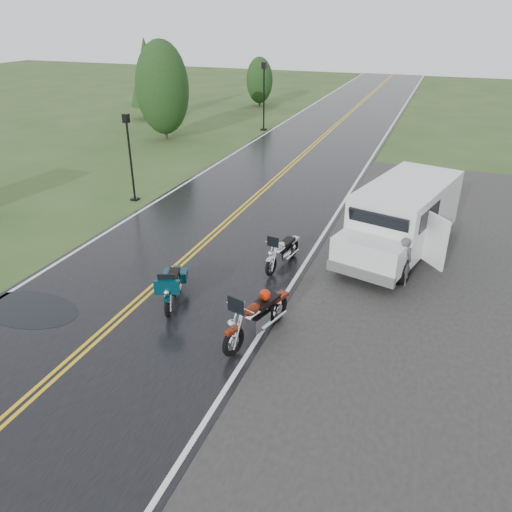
{
  "coord_description": "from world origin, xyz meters",
  "views": [
    {
      "loc": [
        7.4,
        -10.22,
        7.44
      ],
      "look_at": [
        2.8,
        2.0,
        1.0
      ],
      "focal_mm": 35.0,
      "sensor_mm": 36.0,
      "label": 1
    }
  ],
  "objects_px": {
    "motorcycle_silver": "(271,259)",
    "van_white": "(348,233)",
    "lamp_post_near_left": "(130,158)",
    "motorcycle_teal": "(167,298)",
    "person_at_van": "(402,263)",
    "lamp_post_far_left": "(264,97)",
    "motorcycle_red": "(233,331)"
  },
  "relations": [
    {
      "from": "motorcycle_silver",
      "to": "motorcycle_teal",
      "type": "bearing_deg",
      "value": -111.32
    },
    {
      "from": "van_white",
      "to": "motorcycle_red",
      "type": "bearing_deg",
      "value": -90.9
    },
    {
      "from": "motorcycle_red",
      "to": "motorcycle_teal",
      "type": "distance_m",
      "value": 2.47
    },
    {
      "from": "lamp_post_near_left",
      "to": "motorcycle_silver",
      "type": "bearing_deg",
      "value": -30.06
    },
    {
      "from": "motorcycle_teal",
      "to": "lamp_post_near_left",
      "type": "distance_m",
      "value": 9.86
    },
    {
      "from": "motorcycle_red",
      "to": "lamp_post_far_left",
      "type": "bearing_deg",
      "value": 124.31
    },
    {
      "from": "motorcycle_teal",
      "to": "motorcycle_silver",
      "type": "height_order",
      "value": "motorcycle_silver"
    },
    {
      "from": "person_at_van",
      "to": "lamp_post_far_left",
      "type": "xyz_separation_m",
      "value": [
        -11.19,
        19.04,
        1.46
      ]
    },
    {
      "from": "motorcycle_silver",
      "to": "lamp_post_near_left",
      "type": "xyz_separation_m",
      "value": [
        -7.86,
        4.55,
        1.24
      ]
    },
    {
      "from": "person_at_van",
      "to": "lamp_post_far_left",
      "type": "distance_m",
      "value": 22.13
    },
    {
      "from": "motorcycle_teal",
      "to": "person_at_van",
      "type": "height_order",
      "value": "person_at_van"
    },
    {
      "from": "van_white",
      "to": "lamp_post_near_left",
      "type": "height_order",
      "value": "lamp_post_near_left"
    },
    {
      "from": "van_white",
      "to": "lamp_post_near_left",
      "type": "relative_size",
      "value": 1.65
    },
    {
      "from": "motorcycle_silver",
      "to": "van_white",
      "type": "bearing_deg",
      "value": 44.86
    },
    {
      "from": "motorcycle_teal",
      "to": "motorcycle_silver",
      "type": "distance_m",
      "value": 3.63
    },
    {
      "from": "lamp_post_far_left",
      "to": "motorcycle_teal",
      "type": "bearing_deg",
      "value": -76.36
    },
    {
      "from": "motorcycle_silver",
      "to": "lamp_post_far_left",
      "type": "distance_m",
      "value": 21.25
    },
    {
      "from": "person_at_van",
      "to": "lamp_post_near_left",
      "type": "distance_m",
      "value": 12.27
    },
    {
      "from": "person_at_van",
      "to": "lamp_post_near_left",
      "type": "xyz_separation_m",
      "value": [
        -11.64,
        3.73,
        1.08
      ]
    },
    {
      "from": "lamp_post_far_left",
      "to": "person_at_van",
      "type": "bearing_deg",
      "value": -59.57
    },
    {
      "from": "van_white",
      "to": "motorcycle_teal",
      "type": "bearing_deg",
      "value": -114.94
    },
    {
      "from": "motorcycle_silver",
      "to": "van_white",
      "type": "distance_m",
      "value": 2.57
    },
    {
      "from": "motorcycle_teal",
      "to": "person_at_van",
      "type": "xyz_separation_m",
      "value": [
        5.6,
        3.96,
        0.17
      ]
    },
    {
      "from": "motorcycle_teal",
      "to": "motorcycle_silver",
      "type": "relative_size",
      "value": 0.98
    },
    {
      "from": "motorcycle_red",
      "to": "lamp_post_far_left",
      "type": "relative_size",
      "value": 0.56
    },
    {
      "from": "motorcycle_silver",
      "to": "lamp_post_near_left",
      "type": "relative_size",
      "value": 0.57
    },
    {
      "from": "lamp_post_near_left",
      "to": "lamp_post_far_left",
      "type": "xyz_separation_m",
      "value": [
        0.46,
        15.31,
        0.37
      ]
    },
    {
      "from": "person_at_van",
      "to": "motorcycle_teal",
      "type": "bearing_deg",
      "value": 12.86
    },
    {
      "from": "motorcycle_red",
      "to": "van_white",
      "type": "xyz_separation_m",
      "value": [
        1.56,
        5.55,
        0.47
      ]
    },
    {
      "from": "person_at_van",
      "to": "lamp_post_near_left",
      "type": "bearing_deg",
      "value": -40.15
    },
    {
      "from": "motorcycle_silver",
      "to": "lamp_post_near_left",
      "type": "height_order",
      "value": "lamp_post_near_left"
    },
    {
      "from": "motorcycle_red",
      "to": "motorcycle_silver",
      "type": "height_order",
      "value": "motorcycle_red"
    }
  ]
}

